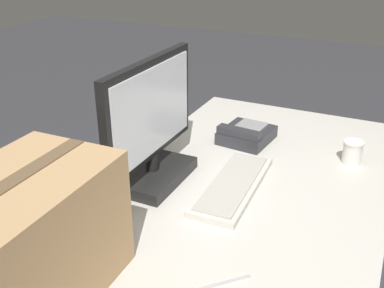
{
  "coord_description": "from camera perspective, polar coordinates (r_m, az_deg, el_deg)",
  "views": [
    {
      "loc": [
        -1.14,
        -0.4,
        1.53
      ],
      "look_at": [
        0.05,
        0.17,
        0.9
      ],
      "focal_mm": 42.0,
      "sensor_mm": 36.0,
      "label": 1
    }
  ],
  "objects": [
    {
      "name": "monitor",
      "position": [
        1.48,
        -5.21,
        1.67
      ],
      "size": [
        0.51,
        0.2,
        0.42
      ],
      "color": "black",
      "rests_on": "office_desk"
    },
    {
      "name": "keyboard",
      "position": [
        1.51,
        5.2,
        -5.2
      ],
      "size": [
        0.45,
        0.17,
        0.03
      ],
      "rotation": [
        0.0,
        0.0,
        0.04
      ],
      "color": "beige",
      "rests_on": "office_desk"
    },
    {
      "name": "desk_phone",
      "position": [
        1.84,
        6.88,
        1.22
      ],
      "size": [
        0.23,
        0.21,
        0.08
      ],
      "rotation": [
        0.0,
        0.0,
        -0.1
      ],
      "color": "#2D2D33",
      "rests_on": "office_desk"
    },
    {
      "name": "paper_cup_right",
      "position": [
        1.75,
        19.7,
        -0.96
      ],
      "size": [
        0.07,
        0.07,
        0.09
      ],
      "color": "white",
      "rests_on": "office_desk"
    },
    {
      "name": "spoon",
      "position": [
        1.14,
        2.26,
        -17.62
      ],
      "size": [
        0.13,
        0.13,
        0.0
      ],
      "rotation": [
        0.0,
        0.0,
        2.37
      ],
      "color": "#B2B2B7",
      "rests_on": "office_desk"
    },
    {
      "name": "cardboard_box",
      "position": [
        1.08,
        -20.05,
        -11.39
      ],
      "size": [
        0.42,
        0.29,
        0.32
      ],
      "rotation": [
        0.0,
        0.0,
        0.03
      ],
      "color": "tan",
      "rests_on": "office_desk"
    }
  ]
}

